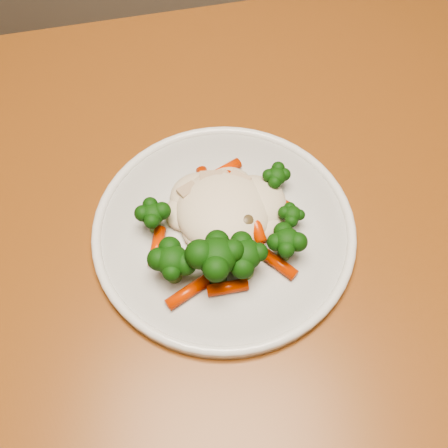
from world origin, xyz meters
name	(u,v)px	position (x,y,z in m)	size (l,w,h in m)	color
dining_table	(288,314)	(-0.21, 0.28, 0.66)	(1.45, 1.13, 0.75)	brown
plate	(224,231)	(-0.28, 0.33, 0.76)	(0.27, 0.27, 0.01)	white
meal	(224,228)	(-0.28, 0.32, 0.78)	(0.17, 0.18, 0.05)	beige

